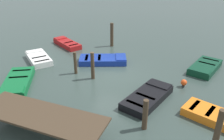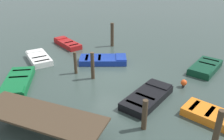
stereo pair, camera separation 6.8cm
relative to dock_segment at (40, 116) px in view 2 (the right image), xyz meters
name	(u,v)px [view 2 (the right image)]	position (x,y,z in m)	size (l,w,h in m)	color
ground_plane	(112,75)	(-1.15, -6.19, -0.84)	(80.00, 80.00, 0.00)	#33423D
dock_segment	(40,116)	(0.00, 0.00, 0.00)	(5.76, 2.21, 0.95)	#423323
rowboat_dark_green	(205,67)	(-6.91, -8.80, -0.63)	(2.37, 3.36, 0.46)	#0C3823
rowboat_blue	(103,60)	(0.06, -7.92, -0.63)	(3.63, 2.45, 0.46)	navy
rowboat_orange	(214,116)	(-7.10, -3.14, -0.63)	(3.05, 2.28, 0.46)	orange
rowboat_red	(67,43)	(4.23, -10.37, -0.63)	(3.17, 2.62, 0.46)	maroon
rowboat_black	(147,97)	(-3.86, -3.88, -0.63)	(2.45, 3.57, 0.46)	black
rowboat_green	(18,82)	(3.75, -3.20, -0.63)	(2.78, 3.75, 0.46)	#0F602D
rowboat_white	(39,58)	(4.67, -6.76, -0.63)	(2.96, 2.87, 0.46)	silver
mooring_piling_center	(93,66)	(-0.17, -5.35, 0.03)	(0.23, 0.23, 1.75)	#423323
mooring_piling_mid_left	(145,115)	(-4.11, -1.57, -0.11)	(0.24, 0.24, 1.47)	#423323
mooring_piling_mid_right	(112,35)	(0.54, -11.51, 0.16)	(0.28, 0.28, 2.01)	#423323
mooring_piling_far_right	(75,63)	(1.17, -5.71, -0.11)	(0.20, 0.20, 1.47)	#423323
mooring_piling_near_left	(216,135)	(-6.85, -0.73, 0.22)	(0.23, 0.23, 2.12)	#423323
marker_buoy	(184,83)	(-5.61, -5.95, -0.56)	(0.36, 0.36, 0.48)	#262626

